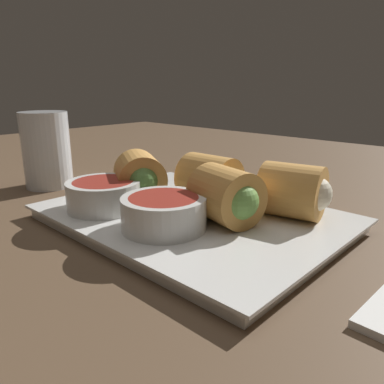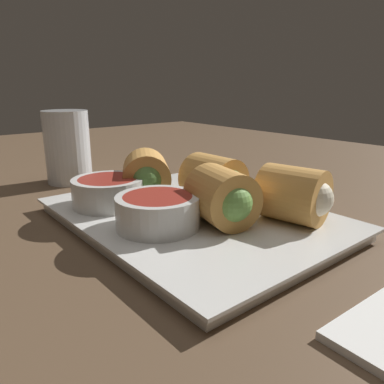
# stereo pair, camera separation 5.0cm
# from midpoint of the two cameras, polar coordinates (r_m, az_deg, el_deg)

# --- Properties ---
(table_surface) EXTENTS (1.80, 1.40, 0.02)m
(table_surface) POSITION_cam_midpoint_polar(r_m,az_deg,el_deg) (0.45, 1.49, -4.73)
(table_surface) COLOR brown
(table_surface) RESTS_ON ground
(serving_plate) EXTENTS (0.31, 0.23, 0.01)m
(serving_plate) POSITION_cam_midpoint_polar(r_m,az_deg,el_deg) (0.41, 3.49, -4.07)
(serving_plate) COLOR silver
(serving_plate) RESTS_ON table_surface
(roll_front_left) EXTENTS (0.08, 0.08, 0.06)m
(roll_front_left) POSITION_cam_midpoint_polar(r_m,az_deg,el_deg) (0.45, -3.87, 2.51)
(roll_front_left) COLOR #D19347
(roll_front_left) RESTS_ON serving_plate
(roll_front_right) EXTENTS (0.07, 0.06, 0.06)m
(roll_front_right) POSITION_cam_midpoint_polar(r_m,az_deg,el_deg) (0.43, 7.02, 1.69)
(roll_front_right) COLOR #D19347
(roll_front_right) RESTS_ON serving_plate
(roll_back_left) EXTENTS (0.08, 0.07, 0.06)m
(roll_back_left) POSITION_cam_midpoint_polar(r_m,az_deg,el_deg) (0.37, 8.79, -0.94)
(roll_back_left) COLOR #D19347
(roll_back_left) RESTS_ON serving_plate
(roll_back_right) EXTENTS (0.08, 0.07, 0.06)m
(roll_back_right) POSITION_cam_midpoint_polar(r_m,az_deg,el_deg) (0.39, 19.27, -0.52)
(roll_back_right) COLOR #D19347
(roll_back_right) RESTS_ON serving_plate
(dipping_bowl_near) EXTENTS (0.08, 0.08, 0.03)m
(dipping_bowl_near) POSITION_cam_midpoint_polar(r_m,az_deg,el_deg) (0.36, -1.28, -2.86)
(dipping_bowl_near) COLOR silver
(dipping_bowl_near) RESTS_ON serving_plate
(dipping_bowl_far) EXTENTS (0.08, 0.08, 0.03)m
(dipping_bowl_far) POSITION_cam_midpoint_polar(r_m,az_deg,el_deg) (0.43, -9.41, 0.16)
(dipping_bowl_far) COLOR silver
(dipping_bowl_far) RESTS_ON serving_plate
(spoon) EXTENTS (0.19, 0.10, 0.01)m
(spoon) POSITION_cam_midpoint_polar(r_m,az_deg,el_deg) (0.54, 18.23, -0.15)
(spoon) COLOR silver
(spoon) RESTS_ON table_surface
(drinking_glass) EXTENTS (0.07, 0.07, 0.11)m
(drinking_glass) POSITION_cam_midpoint_polar(r_m,az_deg,el_deg) (0.60, -16.22, 6.58)
(drinking_glass) COLOR silver
(drinking_glass) RESTS_ON table_surface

